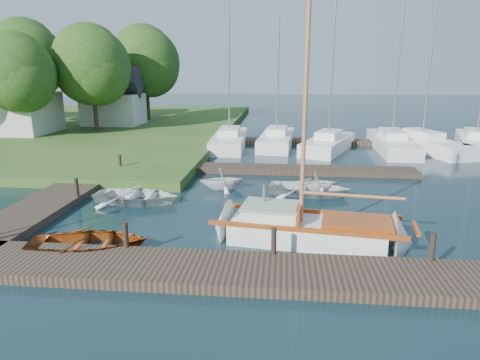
# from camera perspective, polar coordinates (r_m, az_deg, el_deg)

# --- Properties ---
(ground) EXTENTS (160.00, 160.00, 0.00)m
(ground) POSITION_cam_1_polar(r_m,az_deg,el_deg) (17.74, 0.00, -3.75)
(ground) COLOR black
(ground) RESTS_ON ground
(near_dock) EXTENTS (18.00, 2.20, 0.30)m
(near_dock) POSITION_cam_1_polar(r_m,az_deg,el_deg) (12.17, -2.88, -12.01)
(near_dock) COLOR black
(near_dock) RESTS_ON ground
(left_dock) EXTENTS (2.20, 18.00, 0.30)m
(left_dock) POSITION_cam_1_polar(r_m,az_deg,el_deg) (21.79, -20.87, -0.81)
(left_dock) COLOR black
(left_dock) RESTS_ON ground
(far_dock) EXTENTS (14.00, 1.60, 0.30)m
(far_dock) POSITION_cam_1_polar(r_m,az_deg,el_deg) (23.88, 6.34, 1.39)
(far_dock) COLOR black
(far_dock) RESTS_ON ground
(pontoon) EXTENTS (30.00, 1.60, 0.30)m
(pontoon) POSITION_cam_1_polar(r_m,az_deg,el_deg) (34.23, 19.78, 4.65)
(pontoon) COLOR black
(pontoon) RESTS_ON ground
(mooring_post_1) EXTENTS (0.16, 0.16, 0.80)m
(mooring_post_1) POSITION_cam_1_polar(r_m,az_deg,el_deg) (13.56, -15.00, -7.08)
(mooring_post_1) COLOR black
(mooring_post_1) RESTS_ON near_dock
(mooring_post_2) EXTENTS (0.16, 0.16, 0.80)m
(mooring_post_2) POSITION_cam_1_polar(r_m,az_deg,el_deg) (12.73, 4.53, -8.06)
(mooring_post_2) COLOR black
(mooring_post_2) RESTS_ON near_dock
(mooring_post_3) EXTENTS (0.16, 0.16, 0.80)m
(mooring_post_3) POSITION_cam_1_polar(r_m,az_deg,el_deg) (13.45, 24.27, -8.12)
(mooring_post_3) COLOR black
(mooring_post_3) RESTS_ON near_dock
(mooring_post_4) EXTENTS (0.16, 0.16, 0.80)m
(mooring_post_4) POSITION_cam_1_polar(r_m,az_deg,el_deg) (19.49, -20.94, -0.90)
(mooring_post_4) COLOR black
(mooring_post_4) RESTS_ON left_dock
(mooring_post_5) EXTENTS (0.16, 0.16, 0.80)m
(mooring_post_5) POSITION_cam_1_polar(r_m,az_deg,el_deg) (23.92, -15.70, 2.29)
(mooring_post_5) COLOR black
(mooring_post_5) RESTS_ON left_dock
(sailboat) EXTENTS (7.35, 2.89, 9.83)m
(sailboat) POSITION_cam_1_polar(r_m,az_deg,el_deg) (14.52, 9.51, -6.80)
(sailboat) COLOR white
(sailboat) RESTS_ON ground
(dinghy) EXTENTS (4.09, 3.25, 0.76)m
(dinghy) POSITION_cam_1_polar(r_m,az_deg,el_deg) (14.46, -19.61, -7.44)
(dinghy) COLOR maroon
(dinghy) RESTS_ON ground
(tender_a) EXTENTS (3.91, 2.94, 0.77)m
(tender_a) POSITION_cam_1_polar(r_m,az_deg,el_deg) (18.90, -13.65, -1.79)
(tender_a) COLOR white
(tender_a) RESTS_ON ground
(tender_b) EXTENTS (2.47, 2.26, 1.11)m
(tender_b) POSITION_cam_1_polar(r_m,az_deg,el_deg) (20.37, -2.33, 0.31)
(tender_b) COLOR white
(tender_b) RESTS_ON ground
(tender_c) EXTENTS (4.10, 3.22, 0.77)m
(tender_c) POSITION_cam_1_polar(r_m,az_deg,el_deg) (19.75, 9.18, -0.84)
(tender_c) COLOR white
(tender_c) RESTS_ON ground
(tender_d) EXTENTS (2.25, 2.02, 1.07)m
(tender_d) POSITION_cam_1_polar(r_m,az_deg,el_deg) (20.25, 10.28, -0.07)
(tender_d) COLOR white
(tender_d) RESTS_ON ground
(marina_boat_0) EXTENTS (2.47, 8.05, 10.10)m
(marina_boat_0) POSITION_cam_1_polar(r_m,az_deg,el_deg) (31.50, -1.42, 5.48)
(marina_boat_0) COLOR white
(marina_boat_0) RESTS_ON ground
(marina_boat_1) EXTENTS (2.75, 7.69, 9.27)m
(marina_boat_1) POSITION_cam_1_polar(r_m,az_deg,el_deg) (31.91, 4.92, 5.54)
(marina_boat_1) COLOR white
(marina_boat_1) RESTS_ON ground
(marina_boat_2) EXTENTS (4.52, 7.39, 11.28)m
(marina_boat_2) POSITION_cam_1_polar(r_m,az_deg,el_deg) (30.59, 11.70, 4.93)
(marina_boat_2) COLOR white
(marina_boat_2) RESTS_ON ground
(marina_boat_3) EXTENTS (2.52, 8.94, 11.90)m
(marina_boat_3) POSITION_cam_1_polar(r_m,az_deg,el_deg) (32.17, 19.57, 4.85)
(marina_boat_3) COLOR white
(marina_boat_3) RESTS_ON ground
(marina_boat_4) EXTENTS (5.03, 8.92, 10.52)m
(marina_boat_4) POSITION_cam_1_polar(r_m,az_deg,el_deg) (32.82, 23.08, 4.68)
(marina_boat_4) COLOR white
(marina_boat_4) RESTS_ON ground
(marina_boat_5) EXTENTS (4.55, 8.53, 11.39)m
(marina_boat_5) POSITION_cam_1_polar(r_m,az_deg,el_deg) (34.74, 28.93, 4.53)
(marina_boat_5) COLOR white
(marina_boat_5) RESTS_ON ground
(house_a) EXTENTS (6.30, 5.00, 6.29)m
(house_a) POSITION_cam_1_polar(r_m,az_deg,el_deg) (39.36, -28.11, 9.15)
(house_a) COLOR beige
(house_a) RESTS_ON shore
(house_c) EXTENTS (5.25, 4.00, 5.28)m
(house_c) POSITION_cam_1_polar(r_m,az_deg,el_deg) (41.90, -16.53, 9.97)
(house_c) COLOR beige
(house_c) RESTS_ON shore
(tree_2) EXTENTS (5.83, 5.75, 7.82)m
(tree_2) POSITION_cam_1_polar(r_m,az_deg,el_deg) (36.54, -27.57, 12.53)
(tree_2) COLOR #332114
(tree_2) RESTS_ON shore
(tree_3) EXTENTS (6.41, 6.38, 8.74)m
(tree_3) POSITION_cam_1_polar(r_m,az_deg,el_deg) (38.16, -19.15, 14.23)
(tree_3) COLOR #332114
(tree_3) RESTS_ON shore
(tree_4) EXTENTS (7.01, 7.01, 9.66)m
(tree_4) POSITION_cam_1_polar(r_m,az_deg,el_deg) (45.45, -26.55, 14.18)
(tree_4) COLOR #332114
(tree_4) RESTS_ON shore
(tree_7) EXTENTS (6.83, 6.83, 9.38)m
(tree_7) POSITION_cam_1_polar(r_m,az_deg,el_deg) (44.93, -12.44, 15.13)
(tree_7) COLOR #332114
(tree_7) RESTS_ON shore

